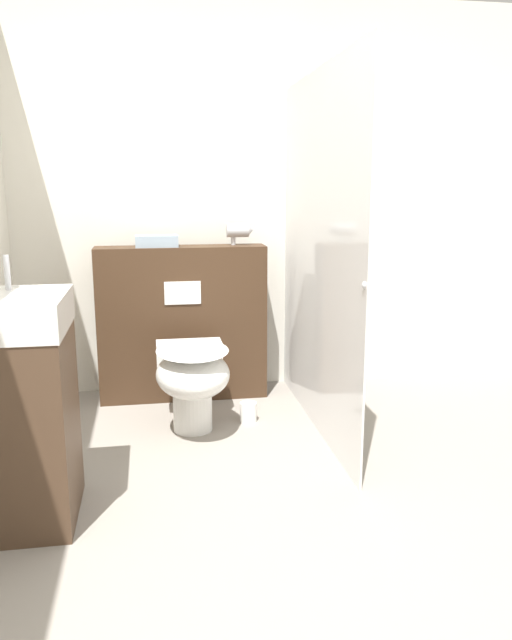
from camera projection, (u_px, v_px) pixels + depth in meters
The scene contains 9 objects.
ground_plane at pixel (304, 565), 2.25m from camera, with size 12.00×12.00×0.00m, color gray.
wall_back at pixel (228, 199), 4.05m from camera, with size 8.00×0.06×2.50m.
partition_panel at pixel (183, 323), 3.93m from camera, with size 1.05×0.22×0.97m.
shower_glass at pixel (318, 256), 3.37m from camera, with size 0.04×1.62×1.94m.
toilet at pixel (192, 376), 3.38m from camera, with size 0.39×0.64×0.50m.
sink_vanity at pixel (11, 410), 2.47m from camera, with size 0.48×0.49×1.07m.
hair_drier at pixel (239, 231), 3.90m from camera, with size 0.17×0.09×0.13m.
folded_towel at pixel (157, 241), 3.79m from camera, with size 0.26×0.15×0.07m.
spare_toilet_roll at pixel (248, 412), 3.60m from camera, with size 0.10×0.10×0.11m.
Camera 1 is at (-0.50, -1.96, 1.35)m, focal length 35.00 mm.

